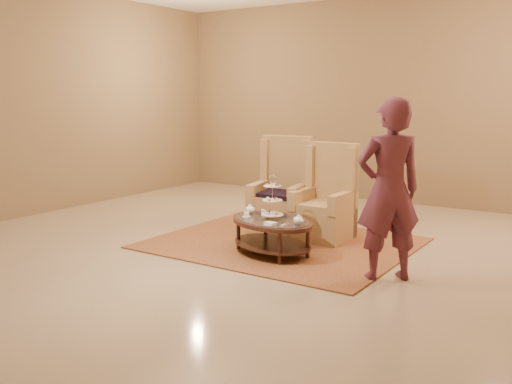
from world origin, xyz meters
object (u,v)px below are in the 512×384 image
Objects in this scene: tea_table at (272,226)px; armchair_left at (282,200)px; person at (389,190)px; armchair_right at (326,207)px.

tea_table is 1.20m from armchair_left.
armchair_right is at bearing -85.81° from person.
armchair_right is (0.70, -0.06, -0.02)m from armchair_left.
armchair_left is 0.71× the size of person.
tea_table is at bearing -74.92° from armchair_left.
armchair_left is at bearing 135.26° from tea_table.
armchair_left is at bearing -74.96° from person.
person is (1.24, -1.15, 0.50)m from armchair_right.
armchair_left is 0.70m from armchair_right.
tea_table is 1.54m from person.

